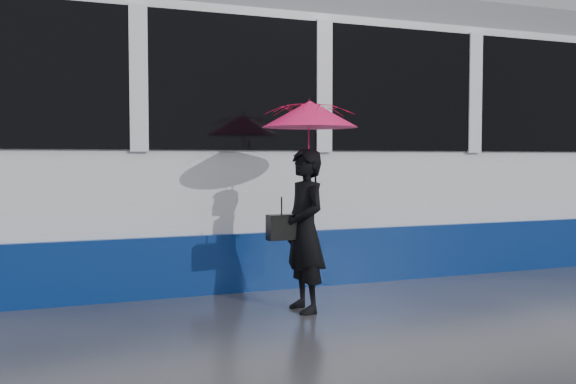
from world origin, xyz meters
name	(u,v)px	position (x,y,z in m)	size (l,w,h in m)	color
ground	(163,332)	(0.00, 0.00, 0.00)	(90.00, 90.00, 0.00)	#2B2B30
rails	(125,277)	(0.00, 2.50, 0.01)	(34.00, 1.51, 0.02)	#3F3D38
tram	(319,141)	(2.51, 2.50, 1.64)	(26.00, 2.56, 3.35)	white
woman	(305,230)	(1.35, 0.23, 0.75)	(0.55, 0.36, 1.50)	black
umbrella	(310,133)	(1.40, 0.23, 1.65)	(0.94, 0.94, 1.01)	#EA134B
handbag	(282,227)	(1.13, 0.25, 0.79)	(0.28, 0.13, 0.41)	black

